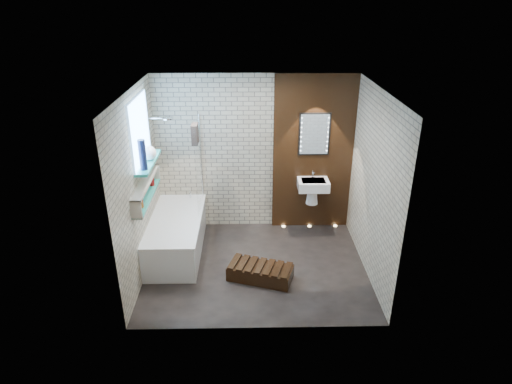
{
  "coord_description": "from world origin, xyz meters",
  "views": [
    {
      "loc": [
        -0.11,
        -5.45,
        3.74
      ],
      "look_at": [
        0.0,
        0.15,
        1.15
      ],
      "focal_mm": 30.81,
      "sensor_mm": 36.0,
      "label": 1
    }
  ],
  "objects_px": {
    "bathtub": "(176,235)",
    "washbasin": "(313,188)",
    "walnut_step": "(260,273)",
    "led_mirror": "(314,134)",
    "bath_screen": "(199,165)"
  },
  "relations": [
    {
      "from": "bathtub",
      "to": "washbasin",
      "type": "xyz_separation_m",
      "value": [
        2.17,
        0.62,
        0.5
      ]
    },
    {
      "from": "bath_screen",
      "to": "walnut_step",
      "type": "xyz_separation_m",
      "value": [
        0.92,
        -1.19,
        -1.18
      ]
    },
    {
      "from": "walnut_step",
      "to": "washbasin",
      "type": "bearing_deg",
      "value": 56.84
    },
    {
      "from": "bathtub",
      "to": "bath_screen",
      "type": "bearing_deg",
      "value": 51.1
    },
    {
      "from": "washbasin",
      "to": "led_mirror",
      "type": "bearing_deg",
      "value": 90.0
    },
    {
      "from": "washbasin",
      "to": "led_mirror",
      "type": "height_order",
      "value": "led_mirror"
    },
    {
      "from": "bath_screen",
      "to": "walnut_step",
      "type": "relative_size",
      "value": 1.57
    },
    {
      "from": "bath_screen",
      "to": "led_mirror",
      "type": "distance_m",
      "value": 1.89
    },
    {
      "from": "bath_screen",
      "to": "led_mirror",
      "type": "bearing_deg",
      "value": 10.66
    },
    {
      "from": "bathtub",
      "to": "washbasin",
      "type": "distance_m",
      "value": 2.32
    },
    {
      "from": "bath_screen",
      "to": "led_mirror",
      "type": "height_order",
      "value": "led_mirror"
    },
    {
      "from": "led_mirror",
      "to": "walnut_step",
      "type": "xyz_separation_m",
      "value": [
        -0.9,
        -1.53,
        -1.55
      ]
    },
    {
      "from": "bathtub",
      "to": "walnut_step",
      "type": "bearing_deg",
      "value": -30.43
    },
    {
      "from": "bathtub",
      "to": "washbasin",
      "type": "relative_size",
      "value": 3.0
    },
    {
      "from": "bath_screen",
      "to": "washbasin",
      "type": "relative_size",
      "value": 2.41
    }
  ]
}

